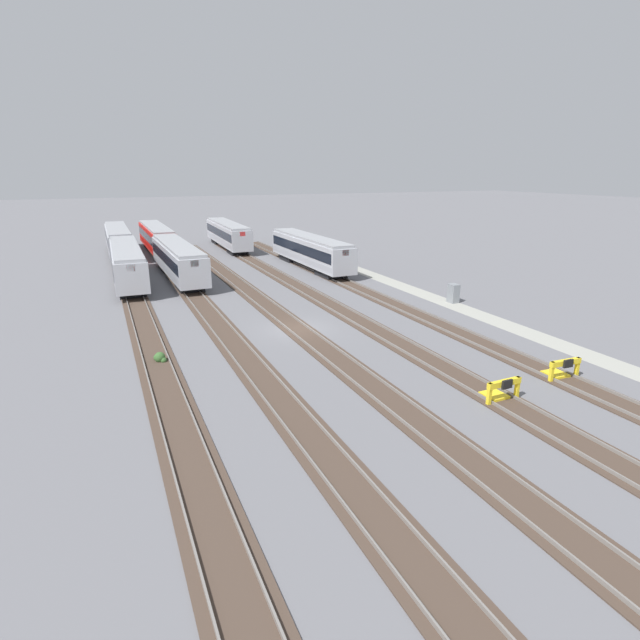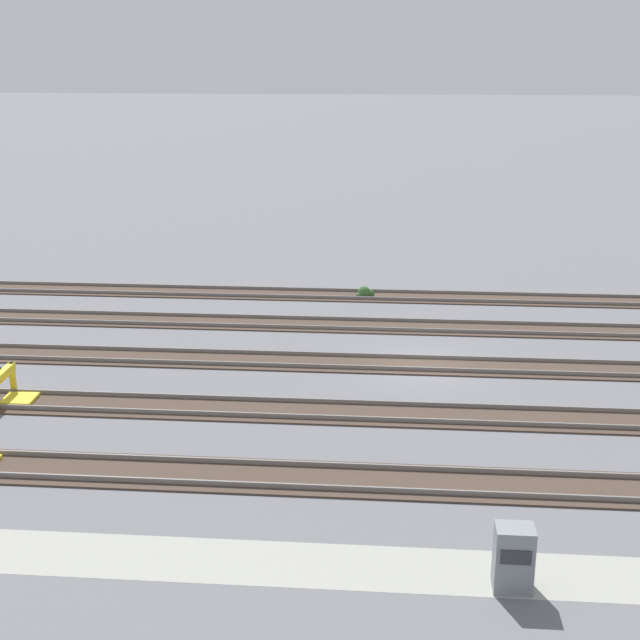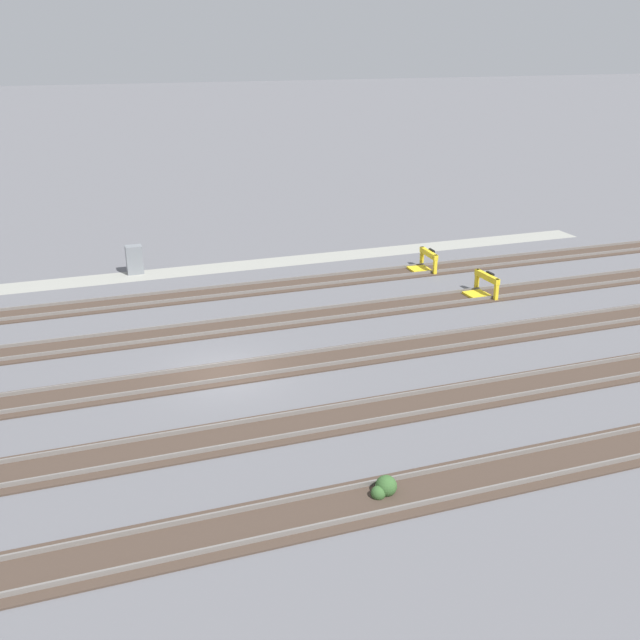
{
  "view_description": "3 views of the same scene",
  "coord_description": "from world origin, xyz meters",
  "px_view_note": "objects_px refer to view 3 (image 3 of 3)",
  "views": [
    {
      "loc": [
        -31.6,
        12.15,
        10.84
      ],
      "look_at": [
        -3.97,
        0.0,
        1.8
      ],
      "focal_mm": 28.0,
      "sensor_mm": 36.0,
      "label": 1
    },
    {
      "loc": [
        -1.2,
        -33.36,
        12.18
      ],
      "look_at": [
        -3.97,
        0.0,
        1.8
      ],
      "focal_mm": 50.0,
      "sensor_mm": 36.0,
      "label": 2
    },
    {
      "loc": [
        5.52,
        26.65,
        12.55
      ],
      "look_at": [
        -3.97,
        0.0,
        1.8
      ],
      "focal_mm": 42.0,
      "sensor_mm": 36.0,
      "label": 3
    }
  ],
  "objects_px": {
    "bumper_stop_nearest_track": "(424,262)",
    "electrical_cabinet": "(134,260)",
    "bumper_stop_near_inner_track": "(482,286)",
    "weed_clump": "(385,487)"
  },
  "relations": [
    {
      "from": "bumper_stop_near_inner_track",
      "to": "bumper_stop_nearest_track",
      "type": "bearing_deg",
      "value": -81.29
    },
    {
      "from": "bumper_stop_near_inner_track",
      "to": "electrical_cabinet",
      "type": "height_order",
      "value": "electrical_cabinet"
    },
    {
      "from": "bumper_stop_nearest_track",
      "to": "weed_clump",
      "type": "distance_m",
      "value": 22.71
    },
    {
      "from": "electrical_cabinet",
      "to": "weed_clump",
      "type": "relative_size",
      "value": 1.74
    },
    {
      "from": "weed_clump",
      "to": "bumper_stop_nearest_track",
      "type": "bearing_deg",
      "value": -119.9
    },
    {
      "from": "electrical_cabinet",
      "to": "weed_clump",
      "type": "xyz_separation_m",
      "value": [
        -4.29,
        24.73,
        -0.56
      ]
    },
    {
      "from": "bumper_stop_nearest_track",
      "to": "electrical_cabinet",
      "type": "bearing_deg",
      "value": -17.88
    },
    {
      "from": "bumper_stop_nearest_track",
      "to": "weed_clump",
      "type": "bearing_deg",
      "value": 60.1
    },
    {
      "from": "bumper_stop_nearest_track",
      "to": "bumper_stop_near_inner_track",
      "type": "height_order",
      "value": "same"
    },
    {
      "from": "bumper_stop_nearest_track",
      "to": "bumper_stop_near_inner_track",
      "type": "relative_size",
      "value": 1.0
    }
  ]
}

